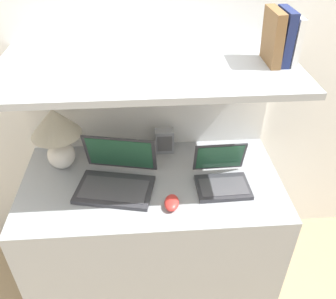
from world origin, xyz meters
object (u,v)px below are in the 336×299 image
Objects in this scene: laptop_small at (222,177)px; computer_mouse at (172,203)px; router_box at (164,141)px; book_navy at (284,37)px; book_white at (292,39)px; laptop_large at (116,178)px; table_lamp at (56,131)px; book_brown at (273,37)px.

laptop_small is 2.26× the size of computer_mouse.
router_box is 0.79m from book_navy.
book_white is 0.90× the size of book_navy.
book_navy is (0.47, 0.25, 0.65)m from computer_mouse.
laptop_large is at bearing -133.13° from router_box.
table_lamp is 1.56× the size of book_navy.
table_lamp is 1.06m from book_brown.
laptop_small is 0.68m from book_navy.
book_navy is at bearing -20.16° from router_box.
router_box is 0.80m from book_white.
router_box is at bearing 46.87° from laptop_large.
laptop_small is 0.68m from book_white.
book_brown reaches higher than computer_mouse.
laptop_small is at bearing -155.98° from book_white.
laptop_large is at bearing 177.01° from laptop_small.
book_brown is at bearing -180.00° from book_navy.
laptop_large is 0.36m from router_box.
book_brown reaches higher than table_lamp.
table_lamp is 1.55× the size of book_brown.
book_white reaches higher than laptop_small.
router_box is 0.61× the size of book_navy.
laptop_large is 1.86× the size of book_navy.
laptop_large is (0.28, -0.17, -0.17)m from table_lamp.
table_lamp reaches higher than laptop_large.
computer_mouse is at bearing -152.21° from laptop_small.
laptop_small is 1.93× the size of router_box.
book_brown is at bearing -180.00° from book_white.
laptop_small is 0.39m from router_box.
laptop_large is at bearing -172.60° from book_brown.
book_navy reaches higher than router_box.
computer_mouse is 0.58× the size of book_white.
book_navy is at bearing 27.57° from laptop_small.
book_navy is (0.47, -0.17, 0.61)m from router_box.
table_lamp is 1.32× the size of laptop_small.
router_box is 0.76m from book_brown.
book_navy reaches higher than table_lamp.
laptop_large is 0.50m from laptop_small.
laptop_small is at bearing -146.58° from book_brown.
router_box is 0.61× the size of book_brown.
laptop_large is 3.04× the size of router_box.
laptop_large is at bearing 147.66° from computer_mouse.
book_white is 0.04m from book_navy.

